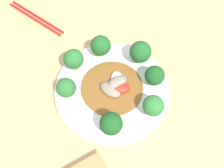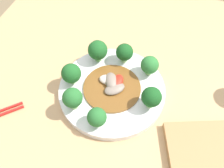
# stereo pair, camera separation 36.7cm
# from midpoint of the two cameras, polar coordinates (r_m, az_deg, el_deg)

# --- Properties ---
(ground_plane) EXTENTS (8.00, 8.00, 0.00)m
(ground_plane) POSITION_cam_midpoint_polar(r_m,az_deg,el_deg) (1.36, 9.99, -19.90)
(ground_plane) COLOR #7F6B4C
(table) EXTENTS (0.97, 0.90, 0.73)m
(table) POSITION_cam_midpoint_polar(r_m,az_deg,el_deg) (1.00, 13.26, -16.12)
(table) COLOR tan
(table) RESTS_ON ground_plane
(plate) EXTENTS (0.28, 0.28, 0.02)m
(plate) POSITION_cam_midpoint_polar(r_m,az_deg,el_deg) (0.65, 15.39, -6.56)
(plate) COLOR white
(plate) RESTS_ON table
(broccoli_southeast) EXTENTS (0.05, 0.05, 0.07)m
(broccoli_southeast) POSITION_cam_midpoint_polar(r_m,az_deg,el_deg) (0.67, 21.24, 1.72)
(broccoli_southeast) COLOR #70A356
(broccoli_southeast) RESTS_ON plate
(broccoli_southwest) EXTENTS (0.05, 0.05, 0.06)m
(broccoli_southwest) POSITION_cam_midpoint_polar(r_m,az_deg,el_deg) (0.62, 25.45, -10.02)
(broccoli_southwest) COLOR #70A356
(broccoli_southwest) RESTS_ON plate
(broccoli_north) EXTENTS (0.05, 0.05, 0.05)m
(broccoli_north) POSITION_cam_midpoint_polar(r_m,az_deg,el_deg) (0.59, 6.38, -6.70)
(broccoli_north) COLOR #7AAD5B
(broccoli_north) RESTS_ON plate
(broccoli_west) EXTENTS (0.05, 0.05, 0.07)m
(broccoli_west) POSITION_cam_midpoint_polar(r_m,az_deg,el_deg) (0.57, 17.84, -14.59)
(broccoli_west) COLOR #89B76B
(broccoli_west) RESTS_ON plate
(broccoli_northeast) EXTENTS (0.05, 0.05, 0.07)m
(broccoli_northeast) POSITION_cam_midpoint_polar(r_m,az_deg,el_deg) (0.61, 7.31, 0.06)
(broccoli_northeast) COLOR #89B76B
(broccoli_northeast) RESTS_ON plate
(broccoli_east) EXTENTS (0.05, 0.05, 0.06)m
(broccoli_east) POSITION_cam_midpoint_polar(r_m,az_deg,el_deg) (0.65, 12.62, 3.32)
(broccoli_east) COLOR #7AAD5B
(broccoli_east) RESTS_ON plate
(broccoli_south) EXTENTS (0.05, 0.05, 0.06)m
(broccoli_south) POSITION_cam_midpoint_polar(r_m,az_deg,el_deg) (0.65, 24.71, -3.50)
(broccoli_south) COLOR #89B76B
(broccoli_south) RESTS_ON plate
(stirfry_center) EXTENTS (0.15, 0.15, 0.02)m
(stirfry_center) POSITION_cam_midpoint_polar(r_m,az_deg,el_deg) (0.64, 16.16, -5.81)
(stirfry_center) COLOR brown
(stirfry_center) RESTS_ON plate
(chopsticks) EXTENTS (0.16, 0.16, 0.01)m
(chopsticks) POSITION_cam_midpoint_polar(r_m,az_deg,el_deg) (0.77, -4.23, 10.36)
(chopsticks) COLOR red
(chopsticks) RESTS_ON table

